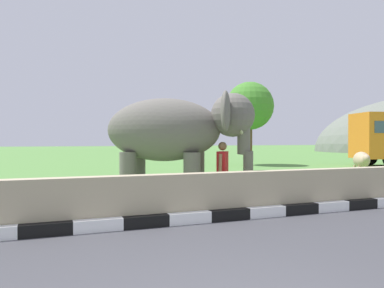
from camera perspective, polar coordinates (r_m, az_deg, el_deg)
The scene contains 6 objects.
striped_curb at distance 7.36m, azimuth -10.50°, elevation -11.81°, with size 16.20×0.20×0.24m.
barrier_parapet at distance 8.32m, azimuth 5.35°, elevation -7.70°, with size 28.00×0.36×1.00m, color tan.
elephant at distance 10.11m, azimuth -2.36°, elevation 1.88°, with size 3.95×3.44×2.94m.
person_handler at distance 10.09m, azimuth 4.65°, elevation -3.82°, with size 0.48×0.57×1.66m.
cow_near at distance 16.84m, azimuth 24.36°, elevation -2.30°, with size 1.43×1.79×1.23m.
tree_distant at distance 26.14m, azimuth 8.75°, elevation 5.68°, with size 3.29×3.29×5.70m.
Camera 1 is at (-1.69, -2.90, 1.69)m, focal length 35.12 mm.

